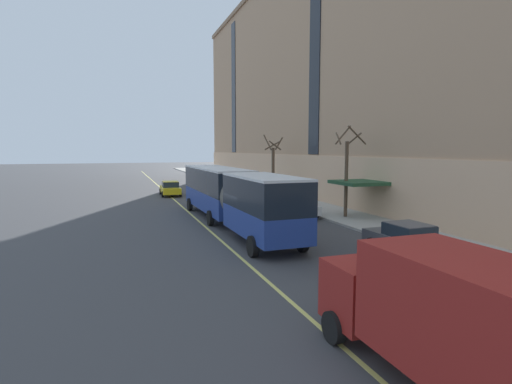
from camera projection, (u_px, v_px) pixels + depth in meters
The scene contains 14 objects.
ground_plane at pixel (250, 239), 22.28m from camera, with size 260.00×260.00×0.00m, color #424244.
sidewalk at pixel (357, 219), 28.02m from camera, with size 4.20×160.00×0.15m, color #ADA89E.
apartment_facade at pixel (493, 25), 26.44m from camera, with size 15.20×110.00×26.40m.
city_bus at pixel (231, 194), 25.88m from camera, with size 3.20×18.25×3.65m.
parked_car_darkgray_0 at pixel (406, 239), 18.66m from camera, with size 2.05×4.33×1.56m.
parked_car_white_1 at pixel (297, 206), 29.55m from camera, with size 2.05×4.30×1.56m.
parked_car_navy_2 at pixel (222, 183), 50.24m from camera, with size 2.01×4.63×1.56m.
parked_car_green_5 at pixel (250, 191), 39.69m from camera, with size 2.06×4.76×1.56m.
box_truck at pixel (465, 323), 7.60m from camera, with size 2.36×7.35×2.96m.
taxi_cab at pixel (170, 188), 42.83m from camera, with size 2.11×4.70×1.56m.
street_tree_mid_block at pixel (347, 170), 28.45m from camera, with size 1.99×1.99×6.55m.
street_tree_far_uptown at pixel (273, 165), 41.78m from camera, with size 1.88×1.89×6.33m.
fire_hydrant at pixel (302, 204), 32.76m from camera, with size 0.42×0.24×0.72m.
lane_centerline at pixel (209, 230), 24.56m from camera, with size 0.16×140.00×0.01m, color #E0D66B.
Camera 1 is at (-6.89, -20.76, 4.99)m, focal length 28.00 mm.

